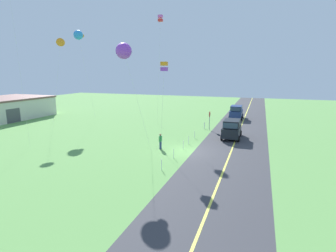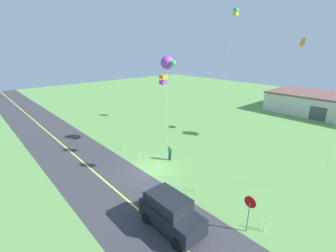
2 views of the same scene
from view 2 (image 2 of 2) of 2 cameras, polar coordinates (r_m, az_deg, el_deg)
The scene contains 18 objects.
ground_plane at distance 22.43m, azimuth -4.79°, elevation -10.83°, with size 120.00×120.00×0.10m, color #60994C.
asphalt_road at distance 20.61m, azimuth -13.95°, elevation -14.10°, with size 120.00×7.00×0.00m, color #38383D.
road_centre_stripe at distance 20.61m, azimuth -13.95°, elevation -14.09°, with size 120.00×0.16×0.00m, color #E5E04C.
car_suv_foreground at distance 15.58m, azimuth 0.62°, elevation -20.40°, with size 4.40×2.12×2.24m.
stop_sign at distance 15.68m, azimuth 19.44°, elevation -18.34°, with size 0.76×0.08×2.56m.
person_adult_near at distance 23.77m, azimuth 0.46°, elevation -6.49°, with size 0.58×0.22×1.60m.
kite_red_low at distance 21.58m, azimuth -1.16°, elevation 11.29°, with size 0.61×0.83×8.65m.
kite_blue_mid at distance 32.46m, azimuth 30.06°, elevation 17.33°, with size 1.98×1.78×12.16m.
kite_green_far at distance 35.02m, azimuth 16.32°, elevation 25.22°, with size 0.93×1.48×15.88m.
kite_pink_drift at distance 25.19m, azimuth -0.09°, elevation 15.33°, with size 2.65×2.36×10.21m.
warehouse_distant at distance 48.21m, azimuth 34.73°, elevation 4.30°, with size 18.36×10.20×3.50m.
fence_post_0 at distance 26.73m, azimuth -10.89°, elevation -4.87°, with size 0.05×0.05×0.90m, color silver.
fence_post_1 at distance 24.36m, azimuth -7.09°, elevation -7.07°, with size 0.05×0.05×0.90m, color silver.
fence_post_2 at distance 22.17m, azimuth -2.46°, elevation -9.68°, with size 0.05×0.05×0.90m, color silver.
fence_post_3 at distance 20.82m, azimuth 1.20°, elevation -11.68°, with size 0.05×0.05×0.90m, color silver.
fence_post_4 at distance 19.26m, azimuth 6.80°, elevation -14.59°, with size 0.05×0.05×0.90m, color silver.
fence_post_5 at distance 16.86m, azimuth 22.65°, elevation -21.64°, with size 0.05×0.05×0.90m, color silver.
fence_post_6 at distance 16.94m, azimuth 21.74°, elevation -21.29°, with size 0.05×0.05×0.90m, color silver.
Camera 2 is at (15.71, -11.61, 10.97)m, focal length 24.76 mm.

